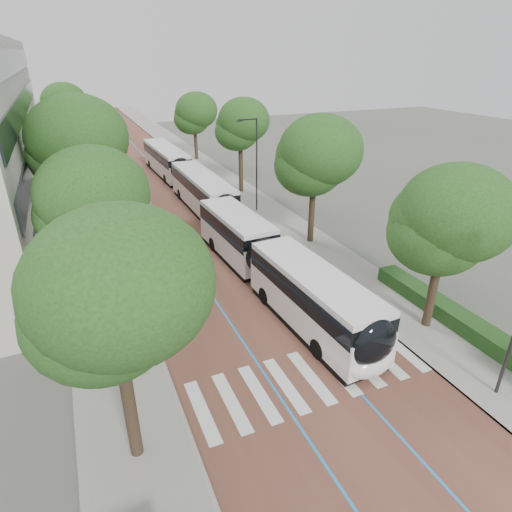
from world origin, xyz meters
The scene contains 17 objects.
ground centered at (0.00, 0.00, 0.00)m, with size 160.00×160.00×0.00m, color #51544C.
road centered at (0.00, 40.00, 0.01)m, with size 11.00×140.00×0.02m, color brown.
sidewalk_left centered at (-7.50, 40.00, 0.06)m, with size 4.00×140.00×0.12m, color gray.
sidewalk_right centered at (7.50, 40.00, 0.06)m, with size 4.00×140.00×0.12m, color gray.
kerb_left centered at (-5.60, 40.00, 0.06)m, with size 0.20×140.00×0.14m, color gray.
kerb_right centered at (5.60, 40.00, 0.06)m, with size 0.20×140.00×0.14m, color gray.
zebra_crossing centered at (0.20, 1.00, 0.03)m, with size 10.55×3.60×0.01m.
lane_line_left centered at (-1.60, 40.00, 0.02)m, with size 0.12×126.00×0.01m, color #277EC6.
lane_line_right centered at (1.60, 40.00, 0.02)m, with size 0.12×126.00×0.01m, color #277EC6.
hedge centered at (9.10, 0.00, 0.52)m, with size 1.20×14.00×0.80m, color #164218.
streetlight_far centered at (6.62, 22.00, 4.82)m, with size 1.82×0.20×8.00m.
lamp_post_left centered at (-6.10, 8.00, 4.12)m, with size 0.14×0.14×8.00m, color #2A2A2C.
trees_left centered at (-7.50, 27.32, 6.56)m, with size 6.42×60.75×10.24m.
trees_right centered at (7.70, 21.02, 6.02)m, with size 5.85×47.38×8.77m.
lead_bus centered at (2.01, 8.21, 1.63)m, with size 3.42×18.50×3.20m.
bus_queued_0 centered at (2.54, 23.88, 1.62)m, with size 2.68×12.43×3.20m.
bus_queued_1 centered at (2.37, 37.45, 1.62)m, with size 2.94×12.48×3.20m.
Camera 1 is at (-7.92, -11.52, 12.98)m, focal length 30.00 mm.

